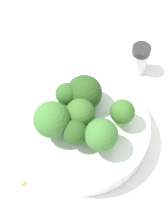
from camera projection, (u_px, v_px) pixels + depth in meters
ground_plane at (84, 135)px, 0.55m from camera, size 3.00×3.00×0.00m
bowl at (84, 129)px, 0.53m from camera, size 0.22×0.22×0.04m
broccoli_floret_0 at (80, 114)px, 0.48m from camera, size 0.05×0.05×0.06m
broccoli_floret_1 at (122, 113)px, 0.48m from camera, size 0.04×0.04×0.05m
broccoli_floret_2 at (75, 132)px, 0.46m from camera, size 0.04×0.04×0.05m
broccoli_floret_3 at (52, 122)px, 0.46m from camera, size 0.06×0.06×0.07m
broccoli_floret_4 at (84, 93)px, 0.50m from camera, size 0.06×0.06×0.06m
broccoli_floret_5 at (67, 95)px, 0.50m from camera, size 0.04×0.04×0.06m
broccoli_floret_6 at (101, 135)px, 0.46m from camera, size 0.05×0.05×0.06m
pepper_shaker at (140, 59)px, 0.60m from camera, size 0.04×0.04×0.06m
almond_crumb_0 at (23, 182)px, 0.50m from camera, size 0.01×0.01×0.01m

